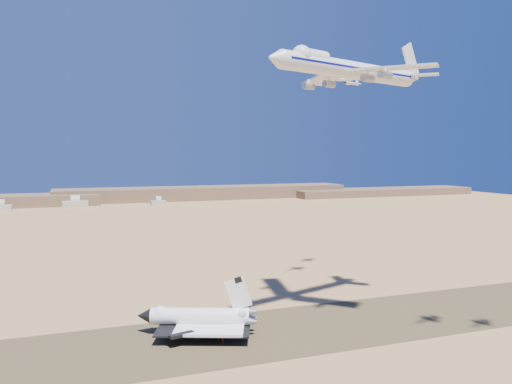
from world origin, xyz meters
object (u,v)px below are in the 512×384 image
object	(u,v)px
carrier_747	(347,69)
crew_a	(218,338)
shuttle	(199,318)
chase_jet_f	(351,83)
crew_b	(222,339)
chase_jet_e	(342,79)
crew_c	(223,341)

from	to	relation	value
carrier_747	crew_a	distance (m)	107.99
shuttle	chase_jet_f	distance (m)	145.41
carrier_747	crew_b	bearing A→B (deg)	162.83
crew_a	crew_b	world-z (taller)	crew_b
carrier_747	chase_jet_f	size ratio (longest dim) A/B	6.27
shuttle	carrier_747	size ratio (longest dim) A/B	0.53
crew_a	chase_jet_f	world-z (taller)	chase_jet_f
shuttle	crew_a	world-z (taller)	shuttle
shuttle	crew_a	bearing A→B (deg)	-40.09
chase_jet_e	chase_jet_f	xyz separation A→B (m)	(15.90, 18.14, 1.37)
crew_b	carrier_747	bearing A→B (deg)	-101.24
crew_c	chase_jet_f	size ratio (longest dim) A/B	0.12
shuttle	crew_b	distance (m)	12.57
crew_b	chase_jet_e	xyz separation A→B (m)	(72.32, 46.86, 99.61)
shuttle	crew_c	size ratio (longest dim) A/B	27.59
shuttle	crew_a	size ratio (longest dim) A/B	27.85
crew_b	chase_jet_e	distance (m)	131.71
crew_a	chase_jet_e	distance (m)	131.95
shuttle	carrier_747	world-z (taller)	carrier_747
carrier_747	chase_jet_e	xyz separation A→B (m)	(23.57, 45.56, 3.85)
crew_c	shuttle	bearing A→B (deg)	-39.28
crew_a	crew_c	xyz separation A→B (m)	(0.85, -3.47, 0.01)
crew_a	crew_c	world-z (taller)	crew_c
carrier_747	shuttle	bearing A→B (deg)	152.38
chase_jet_f	crew_b	bearing A→B (deg)	-169.09
shuttle	carrier_747	distance (m)	106.43
crew_a	carrier_747	bearing A→B (deg)	-95.87
crew_a	crew_b	distance (m)	1.62
crew_a	crew_c	bearing A→B (deg)	-172.22
carrier_747	chase_jet_f	bearing A→B (deg)	39.52
crew_a	chase_jet_e	world-z (taller)	chase_jet_e
chase_jet_e	chase_jet_f	world-z (taller)	chase_jet_f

